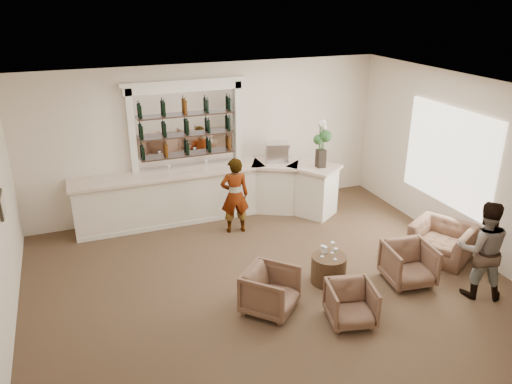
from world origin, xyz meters
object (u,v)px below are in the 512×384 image
cocktail_table (328,269)px  armchair_far (442,241)px  guest (482,250)px  sommelier (235,195)px  armchair_right (409,264)px  espresso_machine (276,152)px  flower_vase (322,141)px  armchair_left (270,291)px  armchair_center (351,304)px  bar_counter (210,194)px

cocktail_table → armchair_far: 2.39m
armchair_far → guest: bearing=-42.9°
sommelier → armchair_right: (2.13, -2.95, -0.45)m
armchair_far → espresso_machine: espresso_machine is taller
flower_vase → armchair_far: bearing=-63.9°
guest → espresso_machine: bearing=-39.7°
armchair_left → espresso_machine: (1.66, 3.64, 1.00)m
armchair_far → espresso_machine: (-1.98, 3.26, 1.01)m
guest → armchair_center: 2.39m
guest → armchair_center: (-2.33, 0.11, -0.52)m
guest → armchair_far: 1.33m
guest → armchair_center: guest is taller
cocktail_table → guest: bearing=-30.2°
armchair_far → flower_vase: flower_vase is taller
armchair_right → armchair_left: bearing=-174.3°
bar_counter → armchair_left: 3.66m
armchair_far → espresso_machine: 3.95m
cocktail_table → bar_counter: bearing=109.6°
armchair_left → armchair_center: size_ratio=1.12×
armchair_left → armchair_right: armchair_right is taller
cocktail_table → flower_vase: bearing=65.8°
cocktail_table → flower_vase: (1.14, 2.53, 1.48)m
armchair_left → flower_vase: (2.39, 2.93, 1.37)m
armchair_center → flower_vase: (1.37, 3.64, 1.41)m
armchair_far → flower_vase: size_ratio=1.00×
sommelier → armchair_left: size_ratio=2.05×
bar_counter → sommelier: bearing=-69.8°
armchair_left → espresso_machine: size_ratio=1.61×
sommelier → espresso_machine: sommelier is taller
sommelier → armchair_left: (-0.39, -2.84, -0.45)m
bar_counter → armchair_far: (3.54, -3.28, -0.23)m
guest → armchair_left: bearing=15.8°
armchair_center → cocktail_table: bearing=91.1°
bar_counter → espresso_machine: 1.75m
bar_counter → armchair_left: size_ratio=7.29×
bar_counter → cocktail_table: bearing=-70.4°
cocktail_table → guest: size_ratio=0.36×
bar_counter → espresso_machine: (1.56, -0.02, 0.78)m
armchair_right → armchair_center: bearing=-149.9°
armchair_right → bar_counter: bearing=130.9°
armchair_left → armchair_far: bearing=-38.1°
sommelier → armchair_center: size_ratio=2.30×
armchair_center → armchair_right: 1.62m
bar_counter → sommelier: size_ratio=3.56×
armchair_right → flower_vase: (-0.13, 3.03, 1.37)m
espresso_machine → flower_vase: size_ratio=0.47×
bar_counter → flower_vase: size_ratio=5.48×
guest → espresso_machine: size_ratio=3.44×
guest → armchair_left: size_ratio=2.13×
sommelier → cocktail_table: bearing=118.9°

